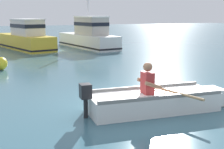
% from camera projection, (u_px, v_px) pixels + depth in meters
% --- Properties ---
extents(ground_plane, '(120.00, 120.00, 0.00)m').
position_uv_depth(ground_plane, '(125.00, 102.00, 8.17)').
color(ground_plane, '#386070').
extents(rowboat_with_person, '(3.73, 1.98, 1.19)m').
position_uv_depth(rowboat_with_person, '(155.00, 100.00, 7.41)').
color(rowboat_with_person, white).
rests_on(rowboat_with_person, ground).
extents(moored_boat_yellow, '(2.94, 6.42, 2.01)m').
position_uv_depth(moored_boat_yellow, '(26.00, 38.00, 20.60)').
color(moored_boat_yellow, gold).
rests_on(moored_boat_yellow, ground).
extents(moored_boat_white, '(2.32, 6.60, 4.10)m').
position_uv_depth(moored_boat_white, '(89.00, 36.00, 21.54)').
color(moored_boat_white, white).
rests_on(moored_boat_white, ground).
extents(mooring_buoy, '(0.54, 0.54, 0.54)m').
position_uv_depth(mooring_buoy, '(1.00, 64.00, 12.86)').
color(mooring_buoy, yellow).
rests_on(mooring_buoy, ground).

